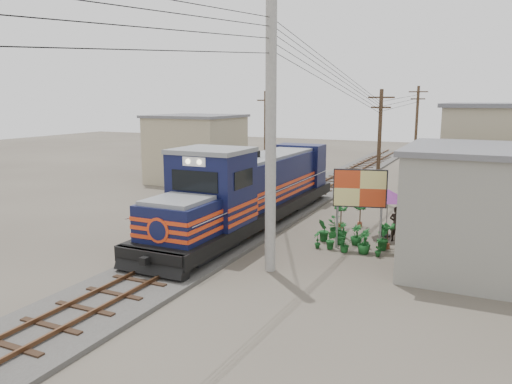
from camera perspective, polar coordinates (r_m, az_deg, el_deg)
The scene contains 16 objects.
ground at distance 21.19m, azimuth -6.60°, elevation -7.10°, with size 120.00×120.00×0.00m, color #473F35.
ballast at distance 29.84m, azimuth 3.54°, elevation -1.67°, with size 3.60×70.00×0.16m, color #595651.
track at distance 29.80m, azimuth 3.55°, elevation -1.34°, with size 1.15×70.00×0.12m.
locomotive at distance 25.10m, azimuth -0.55°, elevation 0.05°, with size 3.12×17.02×4.22m.
utility_pole_main at distance 18.17m, azimuth 1.69°, elevation 6.11°, with size 0.40×0.40×10.00m.
wooden_pole_mid at distance 31.84m, azimuth 13.91°, elevation 5.37°, with size 1.60×0.24×7.00m.
wooden_pole_far at distance 45.56m, azimuth 17.84°, elevation 6.99°, with size 1.60×0.24×7.50m.
wooden_pole_left at distance 38.57m, azimuth 1.09°, elevation 6.54°, with size 1.60×0.24×7.00m.
power_lines at distance 27.84m, azimuth 2.27°, elevation 12.96°, with size 9.65×19.00×3.30m.
shophouse_front at distance 20.53m, azimuth 26.83°, elevation -1.97°, with size 7.35×6.30×4.70m.
shophouse_back at distance 39.34m, azimuth 25.49°, elevation 3.30°, with size 6.30×6.30×4.20m.
shophouse_left at distance 39.25m, azimuth -6.83°, elevation 4.97°, with size 6.30×6.30×5.20m.
billboard at distance 21.68m, azimuth 11.79°, elevation 0.17°, with size 2.22×0.68×3.49m.
market_umbrella at distance 24.04m, azimuth 14.84°, elevation -0.34°, with size 2.14×2.14×2.28m.
vendor at distance 23.61m, azimuth 15.70°, elevation -3.54°, with size 0.59×0.39×1.62m, color black.
plant_nursery at distance 22.62m, azimuth 10.32°, elevation -4.86°, with size 3.33×3.06×1.07m.
Camera 1 is at (10.73, -17.11, 6.43)m, focal length 35.00 mm.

